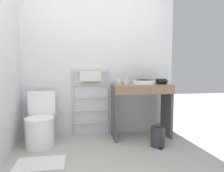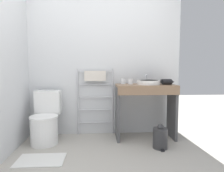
{
  "view_description": "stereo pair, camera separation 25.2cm",
  "coord_description": "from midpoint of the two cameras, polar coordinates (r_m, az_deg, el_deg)",
  "views": [
    {
      "loc": [
        -0.29,
        -1.79,
        1.11
      ],
      "look_at": [
        0.12,
        0.68,
        0.88
      ],
      "focal_mm": 32.0,
      "sensor_mm": 36.0,
      "label": 1
    },
    {
      "loc": [
        -0.04,
        -1.82,
        1.11
      ],
      "look_at": [
        0.12,
        0.68,
        0.88
      ],
      "focal_mm": 32.0,
      "sensor_mm": 36.0,
      "label": 2
    }
  ],
  "objects": [
    {
      "name": "cup_near_wall",
      "position": [
        3.18,
        5.53,
        1.37
      ],
      "size": [
        0.07,
        0.07,
        0.09
      ],
      "color": "white",
      "rests_on": "vanity_counter"
    },
    {
      "name": "toilet",
      "position": [
        3.11,
        -16.33,
        -9.79
      ],
      "size": [
        0.4,
        0.55,
        0.77
      ],
      "color": "white",
      "rests_on": "ground_plane"
    },
    {
      "name": "cup_near_edge",
      "position": [
        3.14,
        7.64,
        1.24
      ],
      "size": [
        0.07,
        0.07,
        0.08
      ],
      "color": "white",
      "rests_on": "vanity_counter"
    },
    {
      "name": "trash_bin",
      "position": [
        2.94,
        16.08,
        -14.01
      ],
      "size": [
        0.2,
        0.23,
        0.34
      ],
      "color": "#333335",
      "rests_on": "ground_plane"
    },
    {
      "name": "wall_side",
      "position": [
        2.76,
        -26.6,
        6.29
      ],
      "size": [
        0.12,
        2.18,
        2.37
      ],
      "primitive_type": "cube",
      "color": "silver",
      "rests_on": "ground_plane"
    },
    {
      "name": "sink_basin",
      "position": [
        3.16,
        12.68,
        1.07
      ],
      "size": [
        0.35,
        0.35,
        0.07
      ],
      "color": "white",
      "rests_on": "vanity_counter"
    },
    {
      "name": "wall_back",
      "position": [
        3.35,
        -0.76,
        6.57
      ],
      "size": [
        2.6,
        0.12,
        2.37
      ],
      "primitive_type": "cube",
      "color": "silver",
      "rests_on": "ground_plane"
    },
    {
      "name": "bath_mat",
      "position": [
        2.64,
        -17.02,
        -19.63
      ],
      "size": [
        0.56,
        0.36,
        0.01
      ],
      "primitive_type": "cube",
      "color": "silver",
      "rests_on": "ground_plane"
    },
    {
      "name": "hair_dryer",
      "position": [
        3.21,
        17.64,
        1.16
      ],
      "size": [
        0.18,
        0.18,
        0.09
      ],
      "color": "black",
      "rests_on": "vanity_counter"
    },
    {
      "name": "towel_radiator",
      "position": [
        3.26,
        -2.61,
        -0.81
      ],
      "size": [
        0.59,
        0.06,
        1.09
      ],
      "color": "silver",
      "rests_on": "ground_plane"
    },
    {
      "name": "faucet",
      "position": [
        3.32,
        11.84,
        2.34
      ],
      "size": [
        0.02,
        0.1,
        0.15
      ],
      "color": "silver",
      "rests_on": "vanity_counter"
    },
    {
      "name": "vanity_counter",
      "position": [
        3.16,
        11.81,
        -4.6
      ],
      "size": [
        0.91,
        0.46,
        0.85
      ],
      "color": "#84664C",
      "rests_on": "ground_plane"
    }
  ]
}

